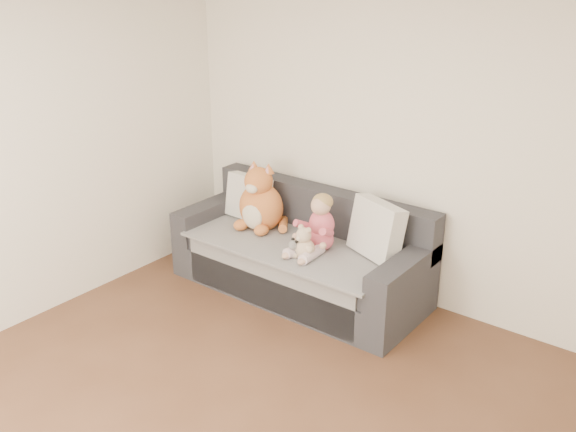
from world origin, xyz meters
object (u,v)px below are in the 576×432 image
at_px(toddler, 318,227).
at_px(plush_cat, 260,203).
at_px(sofa, 301,257).
at_px(teddy_bear, 304,245).
at_px(sippy_cup, 301,248).

height_order(toddler, plush_cat, plush_cat).
height_order(sofa, plush_cat, plush_cat).
xyz_separation_m(sofa, teddy_bear, (0.23, -0.28, 0.28)).
bearing_deg(sofa, sippy_cup, -54.09).
distance_m(toddler, teddy_bear, 0.22).
distance_m(sofa, teddy_bear, 0.45).
relative_size(toddler, teddy_bear, 1.74).
height_order(sofa, sippy_cup, sofa).
bearing_deg(toddler, plush_cat, 176.86).
distance_m(teddy_bear, sippy_cup, 0.09).
bearing_deg(plush_cat, teddy_bear, -27.95).
bearing_deg(teddy_bear, sofa, 139.96).
height_order(toddler, teddy_bear, toddler).
distance_m(toddler, sippy_cup, 0.22).
bearing_deg(sippy_cup, toddler, 68.58).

